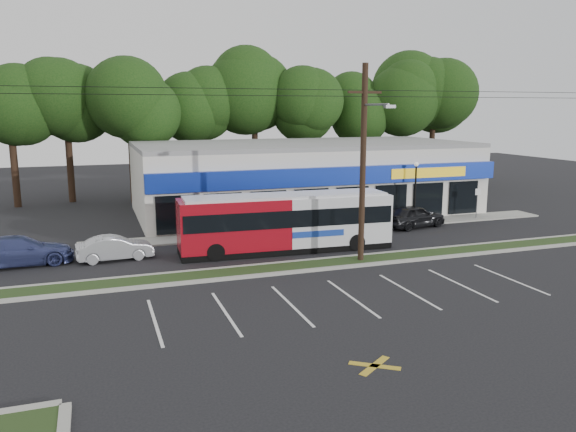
% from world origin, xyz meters
% --- Properties ---
extents(ground, '(120.00, 120.00, 0.00)m').
position_xyz_m(ground, '(0.00, 0.00, 0.00)').
color(ground, black).
rests_on(ground, ground).
extents(grass_strip, '(40.00, 1.60, 0.12)m').
position_xyz_m(grass_strip, '(0.00, 1.00, 0.06)').
color(grass_strip, '#213616').
rests_on(grass_strip, ground).
extents(curb_south, '(40.00, 0.25, 0.14)m').
position_xyz_m(curb_south, '(0.00, 0.15, 0.07)').
color(curb_south, '#9E9E93').
rests_on(curb_south, ground).
extents(curb_north, '(40.00, 0.25, 0.14)m').
position_xyz_m(curb_north, '(0.00, 1.85, 0.07)').
color(curb_north, '#9E9E93').
rests_on(curb_north, ground).
extents(sidewalk, '(32.00, 2.20, 0.10)m').
position_xyz_m(sidewalk, '(5.00, 9.00, 0.05)').
color(sidewalk, '#9E9E93').
rests_on(sidewalk, ground).
extents(strip_mall, '(25.00, 12.55, 5.30)m').
position_xyz_m(strip_mall, '(5.50, 15.91, 2.65)').
color(strip_mall, silver).
rests_on(strip_mall, ground).
extents(utility_pole, '(50.00, 2.77, 10.00)m').
position_xyz_m(utility_pole, '(2.83, 0.93, 5.41)').
color(utility_pole, black).
rests_on(utility_pole, ground).
extents(lamp_post, '(0.30, 0.30, 4.25)m').
position_xyz_m(lamp_post, '(11.00, 8.80, 2.67)').
color(lamp_post, black).
rests_on(lamp_post, ground).
extents(sign_post, '(0.45, 0.10, 2.23)m').
position_xyz_m(sign_post, '(16.00, 8.57, 1.56)').
color(sign_post, '#59595E').
rests_on(sign_post, ground).
extents(tree_line, '(46.76, 6.76, 11.83)m').
position_xyz_m(tree_line, '(4.00, 26.00, 8.42)').
color(tree_line, black).
rests_on(tree_line, ground).
extents(metrobus, '(11.96, 3.11, 3.19)m').
position_xyz_m(metrobus, '(0.12, 4.50, 1.69)').
color(metrobus, maroon).
rests_on(metrobus, ground).
extents(car_dark, '(4.76, 2.68, 1.53)m').
position_xyz_m(car_dark, '(10.24, 7.62, 0.76)').
color(car_dark, black).
rests_on(car_dark, ground).
extents(car_silver, '(3.97, 1.63, 1.28)m').
position_xyz_m(car_silver, '(-9.00, 5.56, 0.64)').
color(car_silver, '#AAABB2').
rests_on(car_silver, ground).
extents(car_blue, '(5.29, 2.40, 1.50)m').
position_xyz_m(car_blue, '(-13.60, 6.11, 0.75)').
color(car_blue, navy).
rests_on(car_blue, ground).
extents(pedestrian_a, '(0.77, 0.66, 1.80)m').
position_xyz_m(pedestrian_a, '(8.72, 8.50, 0.90)').
color(pedestrian_a, silver).
rests_on(pedestrian_a, ground).
extents(pedestrian_b, '(0.81, 0.67, 1.54)m').
position_xyz_m(pedestrian_b, '(2.67, 7.07, 0.77)').
color(pedestrian_b, beige).
rests_on(pedestrian_b, ground).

